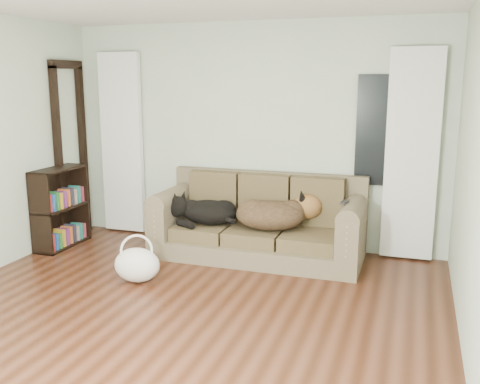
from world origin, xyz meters
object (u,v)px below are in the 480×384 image
(sofa, at_px, (258,218))
(tote_bag, at_px, (137,266))
(dog_shepherd, at_px, (274,216))
(bookshelf, at_px, (60,205))
(dog_black_lab, at_px, (206,212))

(sofa, xyz_separation_m, tote_bag, (-0.91, -1.09, -0.29))
(sofa, relative_size, dog_shepherd, 2.92)
(dog_shepherd, xyz_separation_m, bookshelf, (-2.52, -0.33, 0.01))
(dog_shepherd, distance_m, tote_bag, 1.57)
(sofa, distance_m, dog_shepherd, 0.20)
(sofa, bearing_deg, dog_black_lab, -173.76)
(dog_black_lab, distance_m, tote_bag, 1.12)
(tote_bag, relative_size, bookshelf, 0.49)
(dog_shepherd, relative_size, bookshelf, 0.83)
(sofa, distance_m, bookshelf, 2.35)
(sofa, height_order, dog_black_lab, sofa)
(dog_shepherd, xyz_separation_m, tote_bag, (-1.10, -1.07, -0.33))
(tote_bag, xyz_separation_m, bookshelf, (-1.41, 0.74, 0.34))
(sofa, height_order, dog_shepherd, sofa)
(dog_shepherd, bearing_deg, bookshelf, -0.45)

